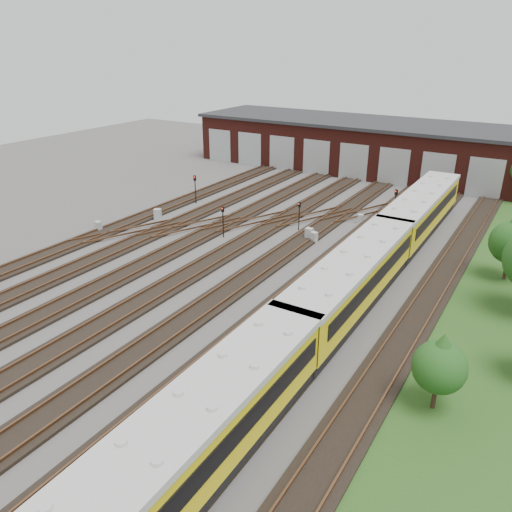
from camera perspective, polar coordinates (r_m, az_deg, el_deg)
The scene contains 15 objects.
ground at distance 34.64m, azimuth -6.98°, elevation -4.09°, with size 120.00×120.00×0.00m, color #4B4845.
track_network at distance 35.10m, azimuth -6.61°, elevation -3.49°, with size 30.40×70.00×0.33m.
maintenance_shed at distance 67.87m, azimuth 14.61°, elevation 11.93°, with size 51.00×12.50×6.35m.
metro_train at distance 32.03m, azimuth 11.09°, elevation -2.59°, with size 3.07×48.64×3.44m.
signal_mast_0 at distance 53.07m, azimuth -6.97°, elevation 8.01°, with size 0.31×0.30×3.00m.
signal_mast_1 at distance 45.12m, azimuth 4.96°, elevation 5.01°, with size 0.27×0.26×2.65m.
signal_mast_2 at distance 43.28m, azimuth -3.80°, elevation 4.38°, with size 0.24×0.22×2.81m.
signal_mast_3 at distance 48.71m, azimuth 15.62°, elevation 6.04°, with size 0.31×0.30×3.19m.
relay_cabinet_0 at distance 47.30m, azimuth -17.59°, elevation 3.26°, with size 0.55×0.46×0.92m, color #B5B8BB.
relay_cabinet_1 at distance 48.94m, azimuth -11.17°, elevation 4.69°, with size 0.64×0.54×1.07m, color #B5B8BB.
relay_cabinet_2 at distance 43.48m, azimuth 6.08°, elevation 2.56°, with size 0.61×0.51×1.01m, color #B5B8BB.
relay_cabinet_3 at distance 42.87m, azimuth 6.63°, elevation 2.16°, with size 0.55×0.46×0.92m, color #B5B8BB.
relay_cabinet_4 at distance 48.16m, azimuth 11.85°, elevation 4.19°, with size 0.52×0.43×0.86m, color #B5B8BB.
tree_3 at distance 24.37m, azimuth 20.33°, elevation -11.25°, with size 2.48×2.48×4.10m.
bush_0 at distance 27.18m, azimuth 19.66°, elevation -12.54°, with size 1.13×1.13×1.13m, color #184D16.
Camera 1 is at (19.56, -23.76, 15.92)m, focal length 35.00 mm.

